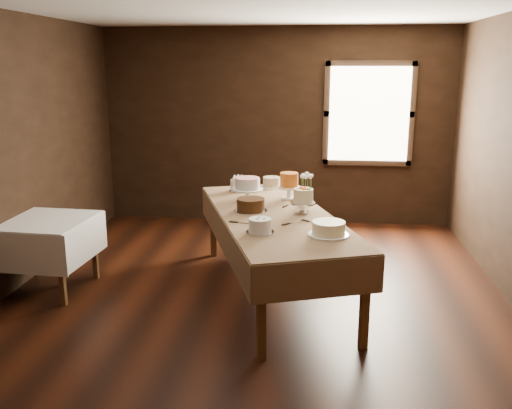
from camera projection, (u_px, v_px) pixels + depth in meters
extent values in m
cube|color=black|center=(254.00, 303.00, 5.42)|extent=(5.00, 6.00, 0.01)
cube|color=beige|center=(254.00, 1.00, 4.73)|extent=(5.00, 6.00, 0.01)
cube|color=black|center=(276.00, 127.00, 7.97)|extent=(5.00, 0.02, 2.80)
cube|color=black|center=(171.00, 291.00, 2.18)|extent=(5.00, 0.02, 2.80)
cube|color=#FFEABF|center=(369.00, 114.00, 7.73)|extent=(1.10, 0.05, 1.30)
cube|color=#4F341E|center=(261.00, 315.00, 4.30)|extent=(0.08, 0.08, 0.77)
cube|color=#4F341E|center=(213.00, 225.00, 6.68)|extent=(0.08, 0.08, 0.77)
cube|color=#4F341E|center=(365.00, 304.00, 4.48)|extent=(0.08, 0.08, 0.77)
cube|color=#4F341E|center=(282.00, 221.00, 6.87)|extent=(0.08, 0.08, 0.77)
cube|color=#4F341E|center=(274.00, 217.00, 5.48)|extent=(1.80, 2.83, 0.04)
cube|color=#936F4E|center=(274.00, 214.00, 5.47)|extent=(1.88, 2.91, 0.01)
cube|color=#4F341E|center=(34.00, 245.00, 6.08)|extent=(0.05, 0.05, 0.70)
cube|color=#4F341E|center=(61.00, 271.00, 5.29)|extent=(0.05, 0.05, 0.70)
cube|color=#4F341E|center=(94.00, 248.00, 5.97)|extent=(0.05, 0.05, 0.70)
cube|color=#4F341E|center=(43.00, 223.00, 5.60)|extent=(0.86, 0.86, 0.04)
cube|color=white|center=(43.00, 220.00, 5.59)|extent=(0.94, 0.94, 0.01)
cylinder|color=silver|center=(238.00, 191.00, 6.43)|extent=(0.22, 0.22, 0.01)
cylinder|color=silver|center=(238.00, 185.00, 6.41)|extent=(0.25, 0.25, 0.13)
cylinder|color=white|center=(271.00, 187.00, 6.64)|extent=(0.26, 0.26, 0.01)
cylinder|color=tan|center=(271.00, 182.00, 6.63)|extent=(0.28, 0.28, 0.11)
cylinder|color=white|center=(248.00, 194.00, 6.00)|extent=(0.33, 0.33, 0.14)
cylinder|color=silver|center=(247.00, 183.00, 5.97)|extent=(0.27, 0.27, 0.11)
cylinder|color=white|center=(289.00, 192.00, 6.05)|extent=(0.26, 0.26, 0.15)
cylinder|color=#C35D1B|center=(289.00, 179.00, 6.02)|extent=(0.22, 0.22, 0.15)
cylinder|color=silver|center=(251.00, 211.00, 5.55)|extent=(0.34, 0.34, 0.01)
cylinder|color=#381E0B|center=(251.00, 204.00, 5.53)|extent=(0.36, 0.36, 0.12)
cylinder|color=silver|center=(303.00, 207.00, 5.47)|extent=(0.25, 0.25, 0.12)
cylinder|color=beige|center=(303.00, 194.00, 5.44)|extent=(0.25, 0.25, 0.14)
cylinder|color=silver|center=(260.00, 232.00, 4.84)|extent=(0.25, 0.25, 0.01)
cylinder|color=silver|center=(260.00, 225.00, 4.82)|extent=(0.27, 0.27, 0.12)
cylinder|color=white|center=(328.00, 235.00, 4.77)|extent=(0.35, 0.35, 0.01)
cylinder|color=#FAF2C1|center=(329.00, 228.00, 4.76)|extent=(0.38, 0.38, 0.11)
cube|color=silver|center=(295.00, 222.00, 5.16)|extent=(0.19, 0.19, 0.01)
cube|color=silver|center=(316.00, 223.00, 5.13)|extent=(0.22, 0.15, 0.01)
cube|color=silver|center=(257.00, 205.00, 5.79)|extent=(0.15, 0.22, 0.01)
cube|color=silver|center=(291.00, 204.00, 5.83)|extent=(0.13, 0.22, 0.01)
cube|color=silver|center=(246.00, 223.00, 5.12)|extent=(0.24, 0.07, 0.01)
imported|color=#2D2823|center=(306.00, 199.00, 5.80)|extent=(0.15, 0.15, 0.13)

